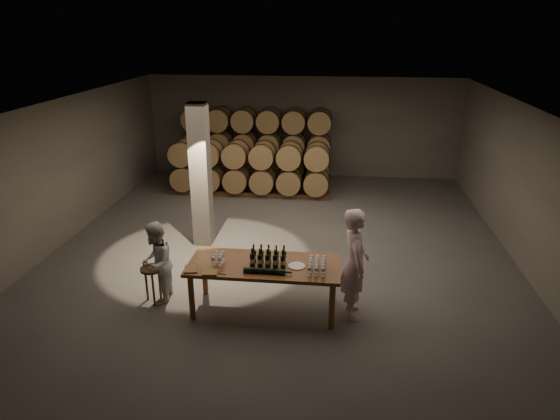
# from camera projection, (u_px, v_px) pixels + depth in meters

# --- Properties ---
(room) EXTENTS (12.00, 12.00, 12.00)m
(room) POSITION_uv_depth(u_px,v_px,m) (201.00, 176.00, 10.97)
(room) COLOR #585653
(room) RESTS_ON ground
(tasting_table) EXTENTS (2.60, 1.10, 0.90)m
(tasting_table) POSITION_uv_depth(u_px,v_px,m) (264.00, 269.00, 8.54)
(tasting_table) COLOR brown
(tasting_table) RESTS_ON ground
(barrel_stack_back) EXTENTS (4.70, 0.95, 2.31)m
(barrel_stack_back) POSITION_uv_depth(u_px,v_px,m) (257.00, 144.00, 15.71)
(barrel_stack_back) COLOR #54311D
(barrel_stack_back) RESTS_ON ground
(barrel_stack_front) EXTENTS (4.70, 0.95, 1.57)m
(barrel_stack_front) POSITION_uv_depth(u_px,v_px,m) (250.00, 167.00, 14.54)
(barrel_stack_front) COLOR #54311D
(barrel_stack_front) RESTS_ON ground
(bottle_cluster) EXTENTS (0.61, 0.24, 0.35)m
(bottle_cluster) POSITION_uv_depth(u_px,v_px,m) (268.00, 259.00, 8.42)
(bottle_cluster) COLOR black
(bottle_cluster) RESTS_ON tasting_table
(lying_bottles) EXTENTS (0.80, 0.09, 0.09)m
(lying_bottles) POSITION_uv_depth(u_px,v_px,m) (265.00, 271.00, 8.16)
(lying_bottles) COLOR black
(lying_bottles) RESTS_ON tasting_table
(glass_cluster_left) EXTENTS (0.20, 0.31, 0.18)m
(glass_cluster_left) POSITION_uv_depth(u_px,v_px,m) (218.00, 256.00, 8.50)
(glass_cluster_left) COLOR silver
(glass_cluster_left) RESTS_ON tasting_table
(glass_cluster_right) EXTENTS (0.30, 0.52, 0.17)m
(glass_cluster_right) POSITION_uv_depth(u_px,v_px,m) (317.00, 263.00, 8.26)
(glass_cluster_right) COLOR silver
(glass_cluster_right) RESTS_ON tasting_table
(plate) EXTENTS (0.29, 0.29, 0.02)m
(plate) POSITION_uv_depth(u_px,v_px,m) (297.00, 266.00, 8.41)
(plate) COLOR white
(plate) RESTS_ON tasting_table
(notebook_near) EXTENTS (0.26, 0.22, 0.03)m
(notebook_near) POSITION_uv_depth(u_px,v_px,m) (210.00, 273.00, 8.17)
(notebook_near) COLOR olive
(notebook_near) RESTS_ON tasting_table
(notebook_corner) EXTENTS (0.27, 0.32, 0.02)m
(notebook_corner) POSITION_uv_depth(u_px,v_px,m) (191.00, 269.00, 8.30)
(notebook_corner) COLOR olive
(notebook_corner) RESTS_ON tasting_table
(pen) EXTENTS (0.13, 0.04, 0.01)m
(pen) POSITION_uv_depth(u_px,v_px,m) (222.00, 274.00, 8.15)
(pen) COLOR black
(pen) RESTS_ON tasting_table
(stool) EXTENTS (0.40, 0.40, 0.67)m
(stool) POSITION_uv_depth(u_px,v_px,m) (152.00, 274.00, 8.91)
(stool) COLOR #54311D
(stool) RESTS_ON ground
(person_man) EXTENTS (0.55, 0.77, 1.96)m
(person_man) POSITION_uv_depth(u_px,v_px,m) (355.00, 264.00, 8.34)
(person_man) COLOR silver
(person_man) RESTS_ON ground
(person_woman) EXTENTS (0.65, 0.80, 1.52)m
(person_woman) POSITION_uv_depth(u_px,v_px,m) (156.00, 263.00, 8.85)
(person_woman) COLOR silver
(person_woman) RESTS_ON ground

